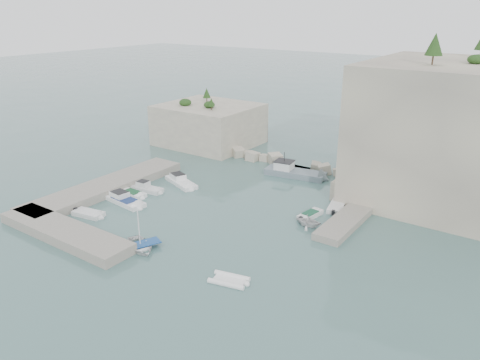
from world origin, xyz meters
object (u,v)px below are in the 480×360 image
Objects in this scene: tender_east_a at (308,226)px; work_boat at (295,176)px; tender_east_c at (337,207)px; motorboat_d at (125,203)px; inflatable_dinghy at (229,282)px; motorboat_b at (147,191)px; motorboat_c at (132,196)px; tender_east_b at (310,217)px; motorboat_e at (89,216)px; motorboat_a at (181,184)px; tender_east_d at (344,196)px; rowboat at (141,249)px.

work_boat is (-9.20, 13.80, 0.00)m from tender_east_a.
tender_east_a is 0.56× the size of tender_east_c.
motorboat_d is 22.49m from inflatable_dinghy.
motorboat_b reaches higher than motorboat_c.
inflatable_dinghy is 0.96× the size of tender_east_b.
motorboat_c is at bearing 117.16° from tender_east_b.
motorboat_c is at bearing -105.93° from motorboat_b.
motorboat_e is 1.06× the size of tender_east_b.
motorboat_a is at bearing 72.54° from motorboat_e.
motorboat_b is at bearing 111.87° from tender_east_b.
tender_east_a is at bearing -149.47° from tender_east_b.
motorboat_b is 1.66× the size of tender_east_a.
tender_east_b is (19.64, 0.57, 0.00)m from motorboat_a.
motorboat_a is 2.27× the size of tender_east_a.
motorboat_e is 22.00m from inflatable_dinghy.
tender_east_a reaches higher than tender_east_c.
tender_east_d is (20.34, 8.86, 0.00)m from motorboat_a.
tender_east_b is 8.32m from tender_east_d.
motorboat_d reaches higher than motorboat_e.
motorboat_a is 19.65m from tender_east_b.
motorboat_a and motorboat_d have the same top height.
motorboat_a is 20.65m from tender_east_a.
tender_east_a is (22.60, 2.74, 0.00)m from motorboat_b.
motorboat_d is at bearing 79.14° from rowboat.
tender_east_c is at bearing -11.20° from tender_east_a.
tender_east_b is at bearing 24.65° from motorboat_e.
motorboat_d is at bearing 101.56° from tender_east_a.
motorboat_e is at bearing -126.02° from work_boat.
motorboat_e is at bearing 102.86° from rowboat.
motorboat_a is 18.56m from rowboat.
rowboat is 1.52× the size of tender_east_a.
tender_east_a is 6.76m from tender_east_c.
motorboat_d is (1.01, -2.23, 0.00)m from motorboat_c.
motorboat_d is at bearing -64.28° from motorboat_c.
motorboat_d is at bearing 149.30° from inflatable_dinghy.
motorboat_d is 23.16m from tender_east_b.
motorboat_d is at bearing -78.18° from motorboat_a.
tender_east_c is (23.54, 11.78, 0.00)m from motorboat_c.
tender_east_a is at bearing -14.84° from rowboat.
motorboat_c is (-0.42, -2.30, 0.00)m from motorboat_b.
tender_east_d is (-0.76, 3.88, 0.00)m from tender_east_c.
motorboat_a reaches higher than motorboat_c.
motorboat_c is at bearing 152.84° from tender_east_d.
motorboat_b is at bearing 99.45° from tender_east_c.
tender_east_b is 0.85× the size of tender_east_d.
inflatable_dinghy is (21.99, -11.48, 0.00)m from motorboat_b.
tender_east_a reaches higher than motorboat_a.
motorboat_b reaches higher than tender_east_c.
tender_east_b is at bearing 7.49° from motorboat_b.
tender_east_c is at bearing 38.33° from motorboat_d.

